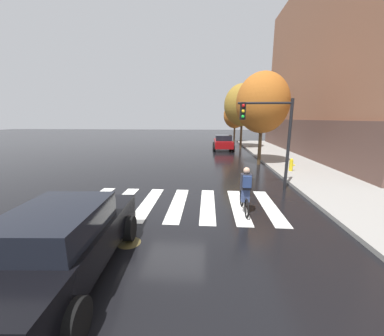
{
  "coord_description": "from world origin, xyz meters",
  "views": [
    {
      "loc": [
        1.29,
        -8.39,
        3.34
      ],
      "look_at": [
        0.63,
        1.03,
        1.25
      ],
      "focal_mm": 21.13,
      "sensor_mm": 36.0,
      "label": 1
    }
  ],
  "objects_px": {
    "sedan_near": "(62,241)",
    "street_tree_mid": "(242,105)",
    "cyclist": "(245,191)",
    "street_tree_near": "(263,103)",
    "sedan_mid": "(223,142)",
    "traffic_light_near": "(271,129)",
    "street_tree_far": "(235,115)",
    "manhole_cover": "(129,243)",
    "fire_hydrant": "(291,165)"
  },
  "relations": [
    {
      "from": "sedan_near",
      "to": "sedan_mid",
      "type": "relative_size",
      "value": 1.03
    },
    {
      "from": "traffic_light_near",
      "to": "street_tree_mid",
      "type": "relative_size",
      "value": 0.6
    },
    {
      "from": "sedan_near",
      "to": "cyclist",
      "type": "bearing_deg",
      "value": 39.82
    },
    {
      "from": "street_tree_mid",
      "to": "street_tree_far",
      "type": "xyz_separation_m",
      "value": [
        0.04,
        6.82,
        -0.96
      ]
    },
    {
      "from": "manhole_cover",
      "to": "traffic_light_near",
      "type": "relative_size",
      "value": 0.15
    },
    {
      "from": "manhole_cover",
      "to": "street_tree_far",
      "type": "bearing_deg",
      "value": 77.81
    },
    {
      "from": "traffic_light_near",
      "to": "street_tree_far",
      "type": "xyz_separation_m",
      "value": [
        0.82,
        21.75,
        0.89
      ]
    },
    {
      "from": "fire_hydrant",
      "to": "street_tree_mid",
      "type": "distance_m",
      "value": 12.42
    },
    {
      "from": "sedan_near",
      "to": "street_tree_near",
      "type": "relative_size",
      "value": 0.73
    },
    {
      "from": "sedan_mid",
      "to": "street_tree_mid",
      "type": "relative_size",
      "value": 0.65
    },
    {
      "from": "street_tree_mid",
      "to": "manhole_cover",
      "type": "bearing_deg",
      "value": -106.03
    },
    {
      "from": "cyclist",
      "to": "fire_hydrant",
      "type": "bearing_deg",
      "value": 58.89
    },
    {
      "from": "sedan_near",
      "to": "cyclist",
      "type": "height_order",
      "value": "cyclist"
    },
    {
      "from": "manhole_cover",
      "to": "sedan_mid",
      "type": "bearing_deg",
      "value": 78.84
    },
    {
      "from": "traffic_light_near",
      "to": "street_tree_near",
      "type": "distance_m",
      "value": 6.23
    },
    {
      "from": "cyclist",
      "to": "street_tree_mid",
      "type": "distance_m",
      "value": 18.46
    },
    {
      "from": "sedan_near",
      "to": "fire_hydrant",
      "type": "xyz_separation_m",
      "value": [
        8.16,
        9.94,
        -0.29
      ]
    },
    {
      "from": "manhole_cover",
      "to": "sedan_mid",
      "type": "height_order",
      "value": "sedan_mid"
    },
    {
      "from": "traffic_light_near",
      "to": "street_tree_far",
      "type": "bearing_deg",
      "value": 87.84
    },
    {
      "from": "sedan_near",
      "to": "fire_hydrant",
      "type": "relative_size",
      "value": 6.03
    },
    {
      "from": "street_tree_near",
      "to": "street_tree_mid",
      "type": "distance_m",
      "value": 8.95
    },
    {
      "from": "sedan_mid",
      "to": "traffic_light_near",
      "type": "distance_m",
      "value": 14.01
    },
    {
      "from": "manhole_cover",
      "to": "traffic_light_near",
      "type": "distance_m",
      "value": 7.78
    },
    {
      "from": "manhole_cover",
      "to": "sedan_near",
      "type": "xyz_separation_m",
      "value": [
        -0.9,
        -1.38,
        0.82
      ]
    },
    {
      "from": "traffic_light_near",
      "to": "street_tree_mid",
      "type": "xyz_separation_m",
      "value": [
        0.78,
        14.92,
        1.85
      ]
    },
    {
      "from": "manhole_cover",
      "to": "fire_hydrant",
      "type": "bearing_deg",
      "value": 49.68
    },
    {
      "from": "sedan_near",
      "to": "street_tree_mid",
      "type": "bearing_deg",
      "value": 72.75
    },
    {
      "from": "sedan_near",
      "to": "street_tree_far",
      "type": "height_order",
      "value": "street_tree_far"
    },
    {
      "from": "sedan_near",
      "to": "street_tree_far",
      "type": "xyz_separation_m",
      "value": [
        6.72,
        28.36,
        2.93
      ]
    },
    {
      "from": "traffic_light_near",
      "to": "fire_hydrant",
      "type": "xyz_separation_m",
      "value": [
        2.26,
        3.33,
        -2.33
      ]
    },
    {
      "from": "cyclist",
      "to": "street_tree_near",
      "type": "distance_m",
      "value": 9.93
    },
    {
      "from": "street_tree_near",
      "to": "street_tree_mid",
      "type": "relative_size",
      "value": 0.93
    },
    {
      "from": "sedan_near",
      "to": "sedan_mid",
      "type": "bearing_deg",
      "value": 77.16
    },
    {
      "from": "sedan_mid",
      "to": "traffic_light_near",
      "type": "height_order",
      "value": "traffic_light_near"
    },
    {
      "from": "street_tree_near",
      "to": "fire_hydrant",
      "type": "bearing_deg",
      "value": -62.58
    },
    {
      "from": "sedan_mid",
      "to": "street_tree_mid",
      "type": "distance_m",
      "value": 4.54
    },
    {
      "from": "traffic_light_near",
      "to": "street_tree_near",
      "type": "height_order",
      "value": "street_tree_near"
    },
    {
      "from": "fire_hydrant",
      "to": "street_tree_near",
      "type": "xyz_separation_m",
      "value": [
        -1.38,
        2.65,
        3.84
      ]
    },
    {
      "from": "street_tree_near",
      "to": "street_tree_mid",
      "type": "height_order",
      "value": "street_tree_mid"
    },
    {
      "from": "fire_hydrant",
      "to": "traffic_light_near",
      "type": "bearing_deg",
      "value": -124.18
    },
    {
      "from": "traffic_light_near",
      "to": "cyclist",
      "type": "bearing_deg",
      "value": -117.43
    },
    {
      "from": "sedan_near",
      "to": "street_tree_mid",
      "type": "distance_m",
      "value": 22.88
    },
    {
      "from": "cyclist",
      "to": "sedan_near",
      "type": "bearing_deg",
      "value": -140.18
    },
    {
      "from": "cyclist",
      "to": "traffic_light_near",
      "type": "height_order",
      "value": "traffic_light_near"
    },
    {
      "from": "manhole_cover",
      "to": "street_tree_near",
      "type": "height_order",
      "value": "street_tree_near"
    },
    {
      "from": "street_tree_near",
      "to": "street_tree_mid",
      "type": "xyz_separation_m",
      "value": [
        -0.1,
        8.94,
        0.34
      ]
    },
    {
      "from": "sedan_near",
      "to": "traffic_light_near",
      "type": "bearing_deg",
      "value": 48.24
    },
    {
      "from": "street_tree_near",
      "to": "cyclist",
      "type": "bearing_deg",
      "value": -105.16
    },
    {
      "from": "street_tree_near",
      "to": "street_tree_mid",
      "type": "bearing_deg",
      "value": 90.63
    },
    {
      "from": "manhole_cover",
      "to": "traffic_light_near",
      "type": "xyz_separation_m",
      "value": [
        5.01,
        5.23,
        2.86
      ]
    }
  ]
}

